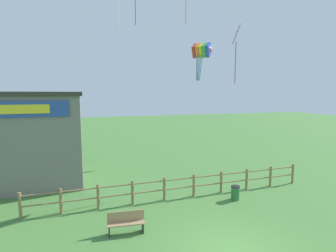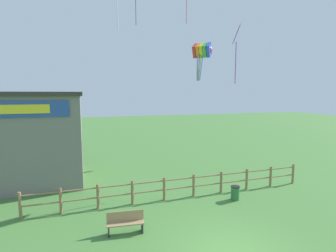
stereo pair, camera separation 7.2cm
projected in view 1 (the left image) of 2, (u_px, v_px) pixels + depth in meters
wooden_fence at (179, 186)px, 14.48m from camera, size 15.83×0.14×1.27m
seaside_building at (15, 138)px, 16.63m from camera, size 8.28×5.72×5.88m
park_bench_near_fence at (126, 222)px, 10.85m from camera, size 1.56×0.55×0.90m
trash_bin at (235, 193)px, 14.30m from camera, size 0.49×0.49×0.76m
kite_rainbow_parafoil at (202, 50)px, 23.03m from camera, size 2.27×2.21×3.33m
kite_purple_streamer at (236, 41)px, 16.88m from camera, size 0.75×0.95×3.70m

